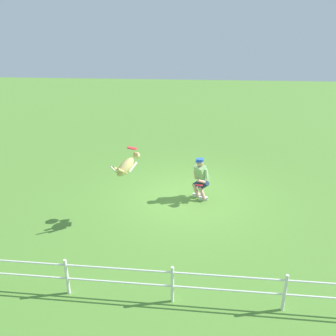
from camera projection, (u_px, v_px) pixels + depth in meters
ground_plane at (185, 198)px, 10.19m from camera, size 60.00×60.00×0.00m
person at (201, 177)px, 9.90m from camera, size 0.57×0.70×1.29m
dog at (127, 166)px, 8.38m from camera, size 0.64×0.89×0.58m
frisbee_flying at (132, 148)px, 8.50m from camera, size 0.28×0.29×0.11m
frisbee_held at (199, 185)px, 9.59m from camera, size 0.31×0.30×0.12m
fence at (172, 281)px, 6.04m from camera, size 16.05×0.06×0.77m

